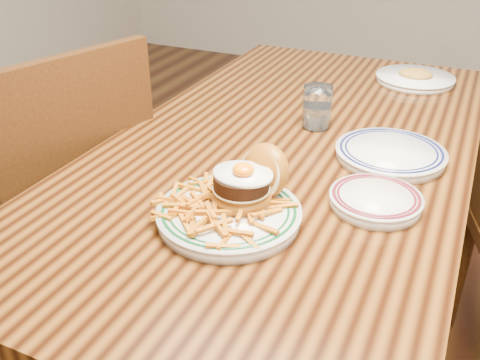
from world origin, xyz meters
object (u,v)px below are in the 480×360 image
at_px(table, 290,172).
at_px(chair_left, 65,204).
at_px(main_plate, 235,202).
at_px(side_plate, 376,199).

xyz_separation_m(table, chair_left, (-0.60, -0.19, -0.14)).
xyz_separation_m(main_plate, side_plate, (0.24, 0.15, -0.02)).
height_order(table, main_plate, main_plate).
xyz_separation_m(chair_left, main_plate, (0.62, -0.18, 0.27)).
height_order(table, chair_left, chair_left).
bearing_deg(main_plate, table, 112.83).
xyz_separation_m(chair_left, side_plate, (0.85, -0.03, 0.25)).
bearing_deg(main_plate, chair_left, -176.29).
xyz_separation_m(table, main_plate, (0.02, -0.37, 0.12)).
bearing_deg(chair_left, table, 34.12).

